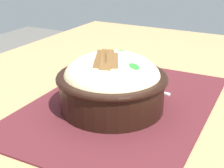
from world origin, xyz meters
The scene contains 4 objects.
table centered at (0.00, 0.00, 0.67)m, with size 1.39×0.96×0.73m.
placemat centered at (0.00, 0.00, 0.73)m, with size 0.48×0.33×0.00m, color #47191E.
bowl centered at (-0.03, 0.01, 0.78)m, with size 0.26×0.26×0.13m.
fork centered at (0.09, 0.00, 0.73)m, with size 0.04×0.13×0.00m.
Camera 1 is at (-0.53, -0.26, 1.02)m, focal length 52.34 mm.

